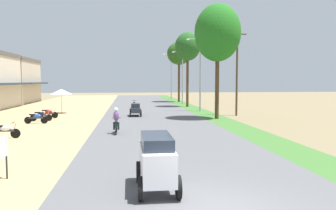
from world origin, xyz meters
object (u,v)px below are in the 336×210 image
at_px(parked_motorbike_fourth, 36,117).
at_px(median_tree_second, 188,47).
at_px(vendor_umbrella, 61,92).
at_px(street_signboard, 0,152).
at_px(car_sedan_charcoal, 135,109).
at_px(motorbike_foreground_rider, 116,121).
at_px(parked_motorbike_fifth, 41,115).
at_px(median_tree_nearest, 218,33).
at_px(parked_motorbike_third, 5,130).
at_px(car_van_white, 157,159).
at_px(streetlamp_mid, 182,73).
at_px(streetlamp_far, 171,73).
at_px(median_tree_third, 179,54).
at_px(parked_motorbike_sixth, 48,113).
at_px(motorbike_ahead_second, 134,104).
at_px(streetlamp_near, 200,69).
at_px(utility_pole_near, 237,71).

distance_m(parked_motorbike_fourth, median_tree_second, 22.55).
bearing_deg(vendor_umbrella, street_signboard, -83.53).
bearing_deg(car_sedan_charcoal, street_signboard, -103.36).
bearing_deg(motorbike_foreground_rider, parked_motorbike_fifth, 130.79).
xyz_separation_m(parked_motorbike_fifth, median_tree_nearest, (15.02, -0.06, 7.02)).
bearing_deg(parked_motorbike_third, car_van_white, -51.88).
bearing_deg(median_tree_nearest, parked_motorbike_third, -150.80).
height_order(streetlamp_mid, streetlamp_far, streetlamp_far).
height_order(median_tree_third, motorbike_foreground_rider, median_tree_third).
relative_size(parked_motorbike_fourth, parked_motorbike_sixth, 1.00).
bearing_deg(parked_motorbike_fourth, median_tree_third, 58.99).
xyz_separation_m(median_tree_third, car_van_white, (-7.26, -42.24, -6.70)).
xyz_separation_m(median_tree_third, motorbike_ahead_second, (-7.35, -11.38, -7.15)).
relative_size(median_tree_nearest, motorbike_ahead_second, 5.59).
bearing_deg(motorbike_foreground_rider, streetlamp_near, 59.59).
distance_m(motorbike_foreground_rider, motorbike_ahead_second, 19.79).
bearing_deg(motorbike_ahead_second, streetlamp_far, 69.77).
distance_m(parked_motorbike_fifth, streetlamp_far, 35.49).
bearing_deg(motorbike_ahead_second, parked_motorbike_third, -110.90).
bearing_deg(motorbike_ahead_second, car_van_white, -89.83).
xyz_separation_m(parked_motorbike_fifth, streetlamp_far, (15.15, 31.80, 4.34)).
relative_size(street_signboard, utility_pole_near, 0.18).
xyz_separation_m(parked_motorbike_third, parked_motorbike_fifth, (-0.05, 8.42, 0.00)).
xyz_separation_m(utility_pole_near, motorbike_ahead_second, (-9.82, 9.50, -3.83)).
xyz_separation_m(parked_motorbike_third, streetlamp_near, (15.10, 15.79, 4.15)).
xyz_separation_m(parked_motorbike_fifth, median_tree_second, (14.86, 13.68, 7.20)).
bearing_deg(car_sedan_charcoal, streetlamp_mid, 66.08).
relative_size(parked_motorbike_sixth, street_signboard, 1.20).
relative_size(parked_motorbike_fifth, motorbike_ahead_second, 1.00).
distance_m(parked_motorbike_fourth, car_sedan_charcoal, 9.15).
xyz_separation_m(parked_motorbike_fifth, street_signboard, (3.07, -17.30, 0.55)).
distance_m(parked_motorbike_fourth, motorbike_ahead_second, 16.06).
distance_m(streetlamp_near, utility_pole_near, 5.31).
bearing_deg(vendor_umbrella, parked_motorbike_third, -91.12).
bearing_deg(median_tree_third, motorbike_foreground_rider, -105.90).
bearing_deg(streetlamp_mid, streetlamp_far, 90.00).
xyz_separation_m(car_sedan_charcoal, motorbike_foreground_rider, (-1.45, -10.47, 0.11)).
bearing_deg(street_signboard, parked_motorbike_fifth, 100.05).
bearing_deg(vendor_umbrella, motorbike_ahead_second, 36.30).
bearing_deg(motorbike_foreground_rider, median_tree_third, 74.10).
height_order(median_tree_second, motorbike_ahead_second, median_tree_second).
distance_m(median_tree_third, streetlamp_far, 8.64).
relative_size(median_tree_second, median_tree_third, 1.01).
relative_size(parked_motorbike_sixth, streetlamp_mid, 0.23).
height_order(parked_motorbike_fifth, utility_pole_near, utility_pole_near).
height_order(car_sedan_charcoal, motorbike_ahead_second, car_sedan_charcoal).
bearing_deg(car_sedan_charcoal, motorbike_foreground_rider, -97.89).
distance_m(parked_motorbike_fifth, streetlamp_mid, 24.92).
relative_size(street_signboard, vendor_umbrella, 0.59).
bearing_deg(vendor_umbrella, parked_motorbike_fourth, -91.99).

